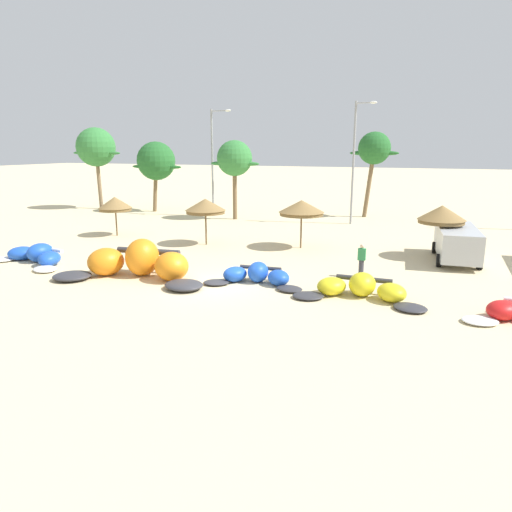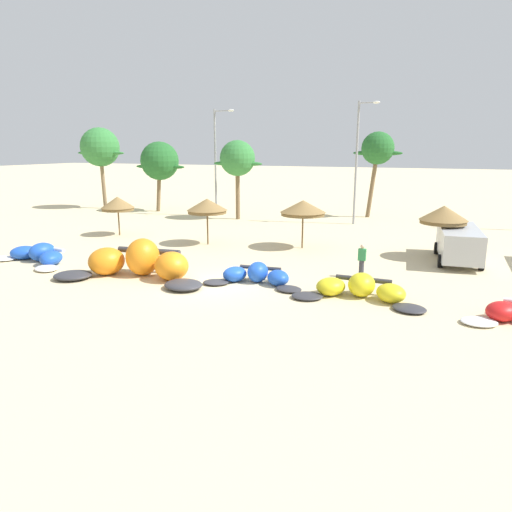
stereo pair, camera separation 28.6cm
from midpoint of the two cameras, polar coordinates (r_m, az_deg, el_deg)
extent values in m
plane|color=beige|center=(21.20, -6.04, -3.45)|extent=(260.00, 260.00, 0.00)
ellipsoid|color=white|center=(28.96, -29.12, -0.35)|extent=(1.63, 1.32, 0.20)
ellipsoid|color=blue|center=(28.64, -27.04, 0.30)|extent=(1.81, 1.81, 0.75)
ellipsoid|color=blue|center=(27.76, -25.24, 0.40)|extent=(1.33, 1.64, 1.00)
ellipsoid|color=blue|center=(26.64, -24.33, -0.30)|extent=(1.60, 1.79, 0.75)
ellipsoid|color=white|center=(25.65, -24.77, -1.45)|extent=(1.82, 1.68, 0.20)
cylinder|color=white|center=(28.02, -24.39, 0.81)|extent=(2.31, 0.62, 0.21)
cube|color=white|center=(27.69, -25.49, 0.34)|extent=(0.92, 0.67, 0.04)
ellipsoid|color=#333338|center=(23.44, -21.98, -2.28)|extent=(2.27, 2.18, 0.36)
ellipsoid|color=orange|center=(23.60, -18.28, -0.66)|extent=(2.21, 2.29, 1.33)
ellipsoid|color=orange|center=(23.03, -14.13, -0.14)|extent=(1.75, 1.92, 1.79)
ellipsoid|color=orange|center=(21.92, -10.70, -1.25)|extent=(2.34, 2.35, 1.33)
ellipsoid|color=#333338|center=(20.59, -9.25, -3.54)|extent=(2.07, 1.93, 0.36)
cylinder|color=#333338|center=(23.52, -13.43, 0.55)|extent=(3.32, 0.67, 0.30)
cube|color=#333338|center=(22.88, -14.34, -0.23)|extent=(1.27, 0.76, 0.04)
ellipsoid|color=#333338|center=(21.11, -5.29, -3.24)|extent=(1.46, 1.34, 0.19)
ellipsoid|color=blue|center=(21.44, -2.98, -2.24)|extent=(1.40, 1.49, 0.70)
ellipsoid|color=blue|center=(21.33, -0.13, -1.97)|extent=(1.03, 1.25, 0.94)
ellipsoid|color=blue|center=(20.85, 2.39, -2.68)|extent=(1.47, 1.50, 0.70)
ellipsoid|color=#333338|center=(20.13, 3.72, -4.03)|extent=(1.38, 1.21, 0.19)
cylinder|color=#333338|center=(21.68, 0.19, -1.47)|extent=(1.99, 0.34, 0.18)
cube|color=#333338|center=(21.22, -0.22, -2.05)|extent=(0.75, 0.48, 0.04)
ellipsoid|color=#333338|center=(19.26, 6.01, -4.87)|extent=(1.60, 1.49, 0.20)
ellipsoid|color=yellow|center=(19.76, 8.84, -3.68)|extent=(1.65, 1.70, 0.73)
ellipsoid|color=yellow|center=(19.80, 12.51, -3.41)|extent=(1.11, 1.30, 0.99)
ellipsoid|color=yellow|center=(19.41, 15.91, -4.34)|extent=(1.65, 1.70, 0.73)
ellipsoid|color=#333338|center=(18.68, 18.00, -6.05)|extent=(1.60, 1.48, 0.20)
cylinder|color=#333338|center=(20.21, 12.73, -2.77)|extent=(2.34, 0.22, 0.21)
cube|color=#333338|center=(19.68, 12.45, -3.51)|extent=(0.85, 0.47, 0.04)
ellipsoid|color=white|center=(18.26, 25.39, -7.17)|extent=(1.49, 1.34, 0.19)
ellipsoid|color=red|center=(18.92, 27.62, -5.91)|extent=(1.57, 1.61, 0.69)
cylinder|color=brown|center=(34.02, -17.01, 4.03)|extent=(0.10, 0.10, 1.94)
cone|color=olive|center=(33.84, -17.17, 6.30)|extent=(2.30, 2.30, 0.78)
cylinder|color=brown|center=(33.90, -17.11, 5.49)|extent=(2.18, 2.18, 0.20)
cylinder|color=brown|center=(29.64, -6.44, 3.49)|extent=(0.10, 0.10, 2.19)
cone|color=olive|center=(29.43, -6.52, 6.30)|extent=(2.55, 2.55, 0.73)
cylinder|color=brown|center=(29.49, -6.49, 5.40)|extent=(2.42, 2.42, 0.20)
cylinder|color=brown|center=(28.55, 5.27, 3.17)|extent=(0.10, 0.10, 2.22)
cone|color=olive|center=(28.33, 5.33, 6.11)|extent=(2.77, 2.77, 0.73)
cylinder|color=brown|center=(28.39, 5.31, 5.18)|extent=(2.63, 2.63, 0.20)
cylinder|color=brown|center=(27.74, 21.33, 1.97)|extent=(0.10, 0.10, 2.16)
cone|color=olive|center=(27.51, 21.59, 4.98)|extent=(2.58, 2.58, 0.80)
cylinder|color=brown|center=(27.58, 21.50, 3.96)|extent=(2.45, 2.45, 0.20)
cube|color=#B2B7BC|center=(27.35, 23.16, 1.68)|extent=(2.37, 5.47, 1.50)
cube|color=black|center=(28.74, 22.91, 2.74)|extent=(2.00, 1.48, 0.56)
cylinder|color=black|center=(29.01, 20.80, 0.98)|extent=(0.30, 0.70, 0.68)
cylinder|color=black|center=(29.22, 24.58, 0.72)|extent=(0.30, 0.70, 0.68)
cylinder|color=black|center=(25.79, 21.26, -0.50)|extent=(0.30, 0.70, 0.68)
cylinder|color=black|center=(26.03, 25.49, -0.78)|extent=(0.30, 0.70, 0.68)
cylinder|color=#383842|center=(22.59, 12.42, -1.53)|extent=(0.24, 0.24, 0.85)
cube|color=#338E51|center=(22.42, 12.51, 0.21)|extent=(0.36, 0.22, 0.56)
sphere|color=beige|center=(22.34, 12.56, 1.18)|extent=(0.20, 0.20, 0.20)
cylinder|color=#7F6647|center=(49.65, -18.89, 9.02)|extent=(0.50, 0.36, 6.08)
sphere|color=#337A38|center=(49.60, -19.22, 12.51)|extent=(3.80, 3.80, 3.80)
ellipsoid|color=#337A38|center=(50.60, -20.51, 11.77)|extent=(2.66, 0.50, 0.36)
ellipsoid|color=#337A38|center=(48.64, -17.78, 11.94)|extent=(2.66, 0.50, 0.36)
cylinder|color=brown|center=(45.93, -12.42, 8.33)|extent=(0.78, 0.36, 4.81)
sphere|color=#236028|center=(45.68, -12.35, 11.33)|extent=(3.60, 3.60, 3.60)
ellipsoid|color=#236028|center=(46.51, -13.82, 10.62)|extent=(2.52, 0.50, 0.36)
ellipsoid|color=#236028|center=(44.92, -10.76, 10.68)|extent=(2.52, 0.50, 0.36)
cylinder|color=brown|center=(40.02, -2.82, 8.21)|extent=(0.37, 0.36, 5.16)
sphere|color=#337A38|center=(39.88, -2.86, 11.90)|extent=(2.98, 2.98, 2.98)
ellipsoid|color=#337A38|center=(40.40, -4.42, 11.26)|extent=(2.09, 0.50, 0.36)
ellipsoid|color=#337A38|center=(39.42, -1.24, 11.25)|extent=(2.09, 0.50, 0.36)
cylinder|color=brown|center=(42.32, 13.53, 8.69)|extent=(0.92, 0.36, 5.99)
sphere|color=#236028|center=(42.17, 14.14, 12.72)|extent=(2.79, 2.79, 2.79)
ellipsoid|color=#236028|center=(42.34, 12.58, 12.24)|extent=(1.95, 0.50, 0.36)
ellipsoid|color=#236028|center=(42.04, 15.64, 12.07)|extent=(1.95, 0.50, 0.36)
cylinder|color=gray|center=(41.96, -5.57, 11.20)|extent=(0.18, 0.18, 9.26)
cylinder|color=gray|center=(41.70, -4.71, 17.36)|extent=(1.57, 0.10, 0.10)
ellipsoid|color=silver|center=(41.36, -3.68, 17.41)|extent=(0.56, 0.24, 0.20)
cylinder|color=gray|center=(38.06, 11.65, 10.99)|extent=(0.18, 0.18, 9.52)
cylinder|color=gray|center=(38.07, 12.99, 17.88)|extent=(1.29, 0.10, 0.10)
ellipsoid|color=silver|center=(37.98, 14.00, 17.84)|extent=(0.56, 0.24, 0.20)
camera|label=1|loc=(0.14, -90.37, -0.09)|focal=32.58mm
camera|label=2|loc=(0.14, 89.63, 0.09)|focal=32.58mm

